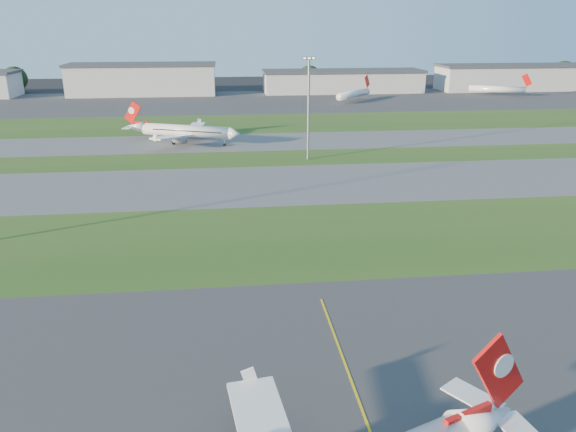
{
  "coord_description": "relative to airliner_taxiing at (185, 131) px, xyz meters",
  "views": [
    {
      "loc": [
        -6.65,
        -33.45,
        33.47
      ],
      "look_at": [
        2.24,
        43.03,
        7.0
      ],
      "focal_mm": 35.0,
      "sensor_mm": 36.0,
      "label": 1
    }
  ],
  "objects": [
    {
      "name": "grass_strip_a",
      "position": [
        17.6,
        -79.57,
        -3.71
      ],
      "size": [
        300.0,
        34.0,
        0.01
      ],
      "primitive_type": "cube",
      "color": "#264A18",
      "rests_on": "ground"
    },
    {
      "name": "taxiway_a",
      "position": [
        17.6,
        -46.57,
        -3.71
      ],
      "size": [
        300.0,
        32.0,
        0.01
      ],
      "primitive_type": "cube",
      "color": "#515154",
      "rests_on": "ground"
    },
    {
      "name": "grass_strip_b",
      "position": [
        17.6,
        -21.57,
        -3.71
      ],
      "size": [
        300.0,
        18.0,
        0.01
      ],
      "primitive_type": "cube",
      "color": "#264A18",
      "rests_on": "ground"
    },
    {
      "name": "taxiway_b",
      "position": [
        17.6,
        0.43,
        -3.71
      ],
      "size": [
        300.0,
        26.0,
        0.01
      ],
      "primitive_type": "cube",
      "color": "#515154",
      "rests_on": "ground"
    },
    {
      "name": "grass_strip_c",
      "position": [
        17.6,
        33.43,
        -3.71
      ],
      "size": [
        300.0,
        40.0,
        0.01
      ],
      "primitive_type": "cube",
      "color": "#264A18",
      "rests_on": "ground"
    },
    {
      "name": "apron_far",
      "position": [
        17.6,
        93.43,
        -3.71
      ],
      "size": [
        400.0,
        80.0,
        0.01
      ],
      "primitive_type": "cube",
      "color": "#333335",
      "rests_on": "ground"
    },
    {
      "name": "airliner_taxiing",
      "position": [
        0.0,
        0.0,
        0.0
      ],
      "size": [
        31.89,
        27.12,
        10.59
      ],
      "rotation": [
        0.0,
        0.0,
        2.74
      ],
      "color": "white",
      "rests_on": "ground"
    },
    {
      "name": "mini_jet_near",
      "position": [
        70.18,
        87.32,
        -0.44
      ],
      "size": [
        20.17,
        22.65,
        9.48
      ],
      "rotation": [
        0.0,
        0.0,
        0.85
      ],
      "color": "white",
      "rests_on": "ground"
    },
    {
      "name": "mini_jet_far",
      "position": [
        144.04,
        98.94,
        -0.44
      ],
      "size": [
        26.65,
        13.89,
        9.48
      ],
      "rotation": [
        0.0,
        0.0,
        -0.44
      ],
      "color": "white",
      "rests_on": "ground"
    },
    {
      "name": "light_mast_centre",
      "position": [
        32.6,
        -23.57,
        11.09
      ],
      "size": [
        3.2,
        0.7,
        25.8
      ],
      "color": "gray",
      "rests_on": "ground"
    },
    {
      "name": "hangar_west",
      "position": [
        -27.4,
        123.43,
        3.92
      ],
      "size": [
        71.4,
        23.0,
        15.2
      ],
      "color": "#A3A6AB",
      "rests_on": "ground"
    },
    {
      "name": "hangar_east",
      "position": [
        72.6,
        123.43,
        1.92
      ],
      "size": [
        81.6,
        23.0,
        11.2
      ],
      "color": "#A3A6AB",
      "rests_on": "ground"
    },
    {
      "name": "hangar_far_east",
      "position": [
        172.6,
        123.43,
        2.92
      ],
      "size": [
        96.9,
        23.0,
        13.2
      ],
      "color": "#A3A6AB",
      "rests_on": "ground"
    },
    {
      "name": "tree_west",
      "position": [
        -92.4,
        138.43,
        3.42
      ],
      "size": [
        12.1,
        12.1,
        13.2
      ],
      "color": "black",
      "rests_on": "ground"
    },
    {
      "name": "tree_mid_west",
      "position": [
        -2.4,
        134.43,
        2.12
      ],
      "size": [
        9.9,
        9.9,
        10.8
      ],
      "color": "black",
      "rests_on": "ground"
    },
    {
      "name": "tree_mid_east",
      "position": [
        57.6,
        137.43,
        3.09
      ],
      "size": [
        11.55,
        11.55,
        12.6
      ],
      "color": "black",
      "rests_on": "ground"
    },
    {
      "name": "tree_east",
      "position": [
        132.6,
        135.43,
        2.44
      ],
      "size": [
        10.45,
        10.45,
        11.4
      ],
      "color": "black",
      "rests_on": "ground"
    },
    {
      "name": "tree_far_east",
      "position": [
        202.6,
        139.43,
        3.75
      ],
      "size": [
        12.65,
        12.65,
        13.8
      ],
      "color": "black",
      "rests_on": "ground"
    }
  ]
}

